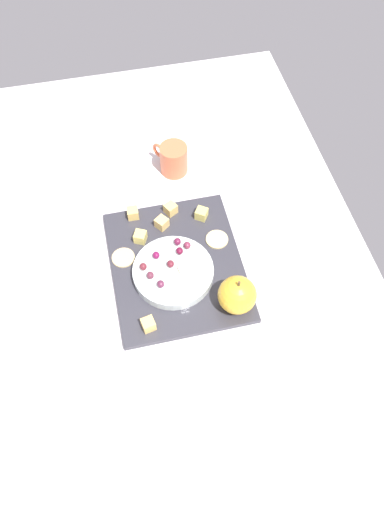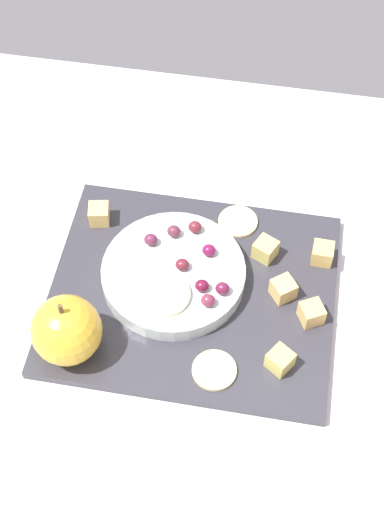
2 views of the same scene
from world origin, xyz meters
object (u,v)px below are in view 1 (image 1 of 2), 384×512
(serving_dish, at_px, (173,272))
(grape_5, at_px, (161,284))
(cheese_cube_1, at_px, (171,209))
(cheese_cube_2, at_px, (162,223))
(grape_1, at_px, (180,251))
(grape_0, at_px, (156,256))
(apple_slice_0, at_px, (191,266))
(cup, at_px, (173,159))
(grape_4, at_px, (187,245))
(platter, at_px, (177,265))
(grape_6, at_px, (177,242))
(grape_7, at_px, (143,267))
(grape_3, at_px, (150,275))
(grape_2, at_px, (170,264))
(cracker_1, at_px, (123,258))
(cheese_cube_3, at_px, (133,213))
(cheese_cube_5, at_px, (201,214))
(cracker_0, at_px, (217,239))
(apple_whole, at_px, (237,295))
(cheese_cube_4, at_px, (148,324))
(cheese_cube_0, at_px, (140,237))

(serving_dish, xyz_separation_m, grape_5, (-0.03, 0.03, 0.02))
(cheese_cube_1, xyz_separation_m, cheese_cube_2, (-0.03, 0.03, 0.00))
(cheese_cube_1, relative_size, grape_1, 1.50)
(grape_0, height_order, apple_slice_0, grape_0)
(grape_0, xyz_separation_m, grape_1, (0.00, -0.05, -0.00))
(cheese_cube_2, relative_size, cup, 0.28)
(grape_4, relative_size, apple_slice_0, 0.28)
(platter, height_order, grape_6, grape_6)
(grape_7, bearing_deg, apple_slice_0, -100.21)
(cheese_cube_2, distance_m, grape_5, 0.17)
(grape_3, relative_size, grape_7, 1.00)
(serving_dish, bearing_deg, grape_7, 75.46)
(grape_6, relative_size, apple_slice_0, 0.28)
(grape_0, distance_m, grape_2, 0.04)
(grape_5, bearing_deg, cracker_1, 33.98)
(cheese_cube_3, height_order, grape_2, grape_2)
(cheese_cube_2, height_order, cracker_1, cheese_cube_2)
(cracker_1, xyz_separation_m, grape_3, (-0.07, -0.05, 0.03))
(cheese_cube_5, xyz_separation_m, cracker_0, (-0.07, -0.02, -0.01))
(grape_3, height_order, grape_4, same)
(cracker_0, relative_size, cup, 0.57)
(grape_2, distance_m, grape_4, 0.06)
(cheese_cube_5, distance_m, grape_5, 0.21)
(cheese_cube_3, bearing_deg, apple_whole, -147.73)
(apple_whole, xyz_separation_m, grape_7, (0.11, 0.17, -0.01))
(apple_whole, xyz_separation_m, cheese_cube_2, (0.23, 0.11, -0.03))
(cheese_cube_5, height_order, apple_slice_0, apple_slice_0)
(apple_whole, relative_size, cheese_cube_1, 3.17)
(platter, bearing_deg, grape_1, -38.23)
(grape_3, bearing_deg, cheese_cube_3, 3.10)
(grape_0, xyz_separation_m, grape_2, (-0.03, -0.03, -0.00))
(grape_7, bearing_deg, grape_4, -72.22)
(cheese_cube_4, bearing_deg, apple_whole, -86.33)
(cheese_cube_0, relative_size, cheese_cube_2, 1.00)
(cheese_cube_1, relative_size, grape_7, 1.50)
(grape_1, bearing_deg, cheese_cube_0, 48.55)
(platter, relative_size, apple_slice_0, 5.77)
(grape_7, bearing_deg, cheese_cube_5, -51.67)
(grape_1, relative_size, grape_5, 1.00)
(apple_whole, xyz_separation_m, grape_5, (0.06, 0.14, -0.01))
(cheese_cube_1, xyz_separation_m, grape_7, (-0.15, 0.09, 0.02))
(platter, height_order, cheese_cube_2, cheese_cube_2)
(cracker_1, bearing_deg, grape_3, -146.22)
(cheese_cube_5, relative_size, grape_1, 1.50)
(cheese_cube_5, distance_m, grape_1, 0.12)
(grape_2, relative_size, cup, 0.19)
(grape_0, relative_size, grape_7, 1.00)
(cheese_cube_3, bearing_deg, grape_6, -143.72)
(grape_0, distance_m, grape_3, 0.05)
(cheese_cube_4, relative_size, grape_1, 1.50)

